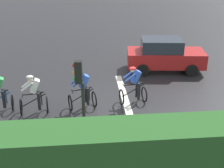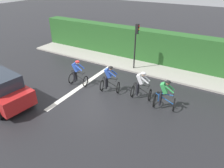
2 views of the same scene
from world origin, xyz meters
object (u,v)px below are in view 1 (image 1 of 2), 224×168
(cyclist_fourth, at_px, (134,86))
(car_red, at_px, (164,55))
(cyclist_mid, at_px, (83,91))
(traffic_light_near_crossing, at_px, (81,98))
(cyclist_second, at_px, (34,95))

(cyclist_fourth, xyz_separation_m, car_red, (3.72, -2.25, 0.08))
(cyclist_mid, height_order, traffic_light_near_crossing, traffic_light_near_crossing)
(cyclist_fourth, relative_size, traffic_light_near_crossing, 0.50)
(cyclist_mid, distance_m, traffic_light_near_crossing, 3.85)
(cyclist_mid, relative_size, traffic_light_near_crossing, 0.50)
(cyclist_second, height_order, cyclist_fourth, same)
(car_red, bearing_deg, traffic_light_near_crossing, 149.75)
(cyclist_second, distance_m, cyclist_mid, 1.94)
(traffic_light_near_crossing, bearing_deg, cyclist_fourth, -29.40)
(cyclist_mid, distance_m, car_red, 5.97)
(cyclist_second, bearing_deg, traffic_light_near_crossing, -150.26)
(traffic_light_near_crossing, bearing_deg, cyclist_mid, -0.33)
(cyclist_second, distance_m, traffic_light_near_crossing, 4.09)
(cyclist_fourth, height_order, car_red, car_red)
(cyclist_fourth, bearing_deg, cyclist_mid, 97.84)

